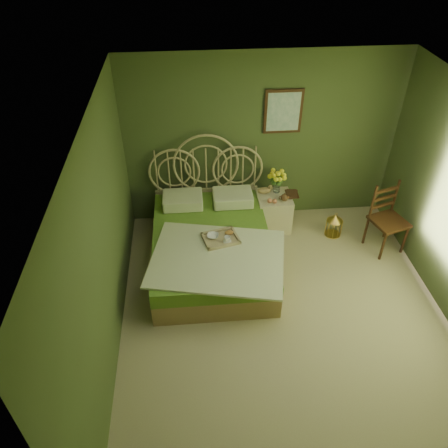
{
  "coord_description": "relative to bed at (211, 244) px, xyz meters",
  "views": [
    {
      "loc": [
        -1.06,
        -3.44,
        4.26
      ],
      "look_at": [
        -0.67,
        1.0,
        0.77
      ],
      "focal_mm": 35.0,
      "sensor_mm": 36.0,
      "label": 1
    }
  ],
  "objects": [
    {
      "name": "cereal_bowl",
      "position": [
        0.02,
        -0.15,
        0.26
      ],
      "size": [
        0.18,
        0.18,
        0.04
      ],
      "primitive_type": "imported",
      "rotation": [
        0.0,
        0.0,
        -0.24
      ],
      "color": "white",
      "rests_on": "bed"
    },
    {
      "name": "nightstand",
      "position": [
        1.01,
        0.74,
        0.03
      ],
      "size": [
        0.51,
        0.51,
        0.99
      ],
      "color": "beige",
      "rests_on": "floor"
    },
    {
      "name": "ceiling",
      "position": [
        0.83,
        -1.15,
        2.28
      ],
      "size": [
        4.5,
        4.5,
        0.0
      ],
      "primitive_type": "plane",
      "rotation": [
        3.14,
        0.0,
        0.0
      ],
      "color": "silver",
      "rests_on": "wall_back"
    },
    {
      "name": "chair",
      "position": [
        2.53,
        0.16,
        0.24
      ],
      "size": [
        0.56,
        0.56,
        1.02
      ],
      "rotation": [
        0.0,
        0.0,
        0.31
      ],
      "color": "#35210E",
      "rests_on": "floor"
    },
    {
      "name": "wall_left",
      "position": [
        -1.17,
        -1.15,
        0.98
      ],
      "size": [
        0.0,
        4.5,
        4.5
      ],
      "primitive_type": "plane",
      "rotation": [
        1.57,
        0.0,
        1.57
      ],
      "color": "#46582E",
      "rests_on": "floor"
    },
    {
      "name": "book_upper",
      "position": [
        1.18,
        0.75,
        0.27
      ],
      "size": [
        0.22,
        0.26,
        0.02
      ],
      "primitive_type": "imported",
      "rotation": [
        0.0,
        0.0,
        -0.27
      ],
      "color": "#472819",
      "rests_on": "nightstand"
    },
    {
      "name": "book_lower",
      "position": [
        1.18,
        0.75,
        0.25
      ],
      "size": [
        0.18,
        0.24,
        0.02
      ],
      "primitive_type": "imported",
      "rotation": [
        0.0,
        0.0,
        -0.02
      ],
      "color": "#381E0F",
      "rests_on": "nightstand"
    },
    {
      "name": "wall_back",
      "position": [
        0.83,
        1.1,
        0.98
      ],
      "size": [
        4.0,
        0.0,
        4.0
      ],
      "primitive_type": "plane",
      "rotation": [
        1.57,
        0.0,
        0.0
      ],
      "color": "#46582E",
      "rests_on": "floor"
    },
    {
      "name": "floor",
      "position": [
        0.83,
        -1.15,
        -0.32
      ],
      "size": [
        4.5,
        4.5,
        0.0
      ],
      "primitive_type": "plane",
      "color": "tan",
      "rests_on": "ground"
    },
    {
      "name": "bed",
      "position": [
        0.0,
        0.0,
        0.0
      ],
      "size": [
        1.88,
        2.37,
        1.47
      ],
      "color": "#A18150",
      "rests_on": "floor"
    },
    {
      "name": "coffee_cup",
      "position": [
        0.2,
        -0.26,
        0.28
      ],
      "size": [
        0.1,
        0.1,
        0.08
      ],
      "primitive_type": "imported",
      "rotation": [
        0.0,
        0.0,
        0.14
      ],
      "color": "white",
      "rests_on": "bed"
    },
    {
      "name": "wall_art",
      "position": [
        1.1,
        1.07,
        1.43
      ],
      "size": [
        0.54,
        0.04,
        0.64
      ],
      "color": "#35210E",
      "rests_on": "wall_back"
    },
    {
      "name": "birdcage",
      "position": [
        1.89,
        0.44,
        -0.14
      ],
      "size": [
        0.24,
        0.24,
        0.36
      ],
      "rotation": [
        0.0,
        0.0,
        0.19
      ],
      "color": "gold",
      "rests_on": "floor"
    }
  ]
}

